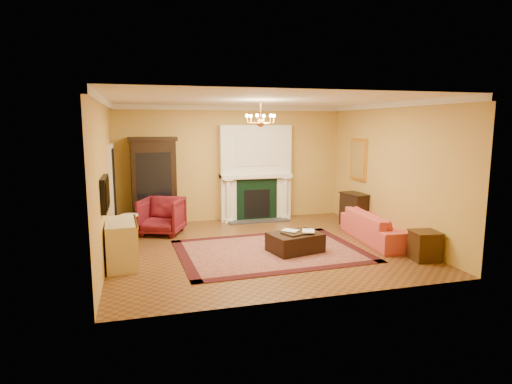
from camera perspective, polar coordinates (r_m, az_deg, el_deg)
name	(u,v)px	position (r m, az deg, el deg)	size (l,w,h in m)	color
floor	(260,247)	(8.96, 0.59, -7.40)	(6.00, 5.50, 0.02)	brown
ceiling	(261,99)	(8.61, 0.62, 12.26)	(6.00, 5.50, 0.02)	white
wall_back	(232,163)	(11.32, -3.26, 3.82)	(6.00, 0.02, 3.00)	#BB8A43
wall_front	(314,198)	(6.08, 7.80, -0.77)	(6.00, 0.02, 3.00)	#BB8A43
wall_left	(103,181)	(8.35, -19.67, 1.45)	(0.02, 5.50, 3.00)	#BB8A43
wall_right	(391,171)	(9.92, 17.59, 2.67)	(0.02, 5.50, 3.00)	#BB8A43
fireplace	(255,175)	(11.32, -0.07, 2.28)	(1.90, 0.70, 2.50)	white
crown_molding	(249,105)	(9.53, -1.00, 11.52)	(6.00, 5.50, 0.12)	silver
doorway	(113,191)	(10.09, -18.54, 0.12)	(0.08, 1.05, 2.10)	silver
tv_panel	(105,193)	(7.77, -19.45, -0.19)	(0.09, 0.95, 0.58)	black
gilt_mirror	(358,159)	(11.08, 13.50, 4.25)	(0.06, 0.76, 1.05)	gold
chandelier	(261,120)	(8.60, 0.62, 9.58)	(0.63, 0.55, 0.53)	#CB8A38
oriental_rug	(270,251)	(8.68, 1.91, -7.84)	(3.63, 2.72, 0.01)	#4B101B
china_cabinet	(154,184)	(10.86, -13.44, 1.03)	(1.06, 0.48, 2.12)	black
wingback_armchair	(162,214)	(10.12, -12.44, -2.93)	(0.91, 0.85, 0.93)	maroon
pedestal_table	(130,228)	(9.36, -16.51, -4.57)	(0.37, 0.37, 0.66)	black
commode	(121,243)	(8.10, -17.50, -6.56)	(0.52, 1.09, 0.81)	beige
coral_sofa	(379,222)	(9.66, 16.05, -3.88)	(2.18, 0.64, 0.85)	#BC463B
end_table	(425,247)	(8.64, 21.56, -6.78)	(0.46, 0.46, 0.53)	#39250F
console_table	(355,210)	(10.95, 13.01, -2.39)	(0.41, 0.72, 0.80)	black
leather_ottoman	(295,242)	(8.61, 5.23, -6.69)	(0.98, 0.72, 0.37)	black
ottoman_tray	(295,233)	(8.52, 5.29, -5.46)	(0.48, 0.37, 0.03)	black
book_a	(288,225)	(8.44, 4.28, -4.42)	(0.23, 0.03, 0.30)	gray
book_b	(303,224)	(8.54, 6.24, -4.23)	(0.23, 0.02, 0.32)	gray
topiary_left	(233,167)	(11.10, -3.08, 3.40)	(0.14, 0.14, 0.38)	gray
topiary_right	(277,165)	(11.42, 2.85, 3.60)	(0.15, 0.15, 0.39)	gray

